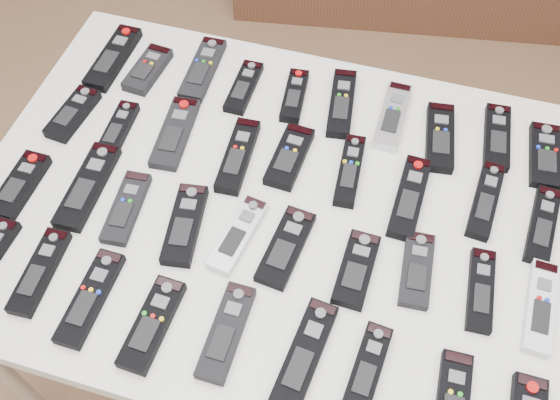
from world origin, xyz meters
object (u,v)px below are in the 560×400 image
(remote_18, at_px, (542,225))
(remote_25, at_px, (356,269))
(remote_12, at_px, (175,133))
(remote_15, at_px, (350,170))
(remote_17, at_px, (486,200))
(remote_24, at_px, (286,247))
(remote_9, at_px, (545,156))
(remote_33, at_px, (226,332))
(remote_5, at_px, (342,103))
(remote_27, at_px, (481,290))
(remote_31, at_px, (90,298))
(remote_32, at_px, (152,324))
(remote_30, at_px, (40,271))
(remote_2, at_px, (203,69))
(remote_23, at_px, (238,234))
(remote_3, at_px, (244,87))
(remote_11, at_px, (118,130))
(remote_22, at_px, (185,225))
(remote_8, at_px, (497,137))
(remote_0, at_px, (113,58))
(remote_20, at_px, (88,186))
(table, at_px, (280,221))
(remote_16, at_px, (410,197))
(remote_7, at_px, (440,137))
(remote_19, at_px, (20,185))
(remote_13, at_px, (238,156))
(remote_34, at_px, (304,356))
(remote_6, at_px, (392,116))
(remote_35, at_px, (367,369))
(remote_26, at_px, (417,270))
(remote_21, at_px, (126,208))
(remote_10, at_px, (73,114))
(remote_1, at_px, (148,70))

(remote_18, distance_m, remote_25, 0.38)
(remote_12, bearing_deg, remote_15, -4.22)
(remote_17, xyz_separation_m, remote_24, (-0.35, -0.22, -0.00))
(remote_9, bearing_deg, remote_33, -135.85)
(remote_5, relative_size, remote_27, 1.16)
(remote_31, bearing_deg, remote_9, 37.01)
(remote_32, bearing_deg, remote_30, 173.40)
(remote_2, distance_m, remote_30, 0.60)
(remote_2, height_order, remote_23, same)
(remote_3, bearing_deg, remote_24, -61.08)
(remote_11, distance_m, remote_32, 0.47)
(remote_11, bearing_deg, remote_32, -60.63)
(remote_22, bearing_deg, remote_5, 52.64)
(remote_8, relative_size, remote_9, 1.05)
(remote_0, xyz_separation_m, remote_20, (0.11, -0.36, -0.00))
(remote_3, bearing_deg, remote_27, -32.43)
(table, bearing_deg, remote_30, -144.51)
(remote_16, distance_m, remote_33, 0.45)
(remote_0, distance_m, remote_7, 0.78)
(remote_32, bearing_deg, remote_7, 55.66)
(remote_15, bearing_deg, remote_27, -38.52)
(remote_0, relative_size, remote_19, 1.29)
(remote_13, distance_m, remote_34, 0.45)
(remote_6, distance_m, remote_35, 0.58)
(remote_0, bearing_deg, remote_3, 0.14)
(remote_13, relative_size, remote_26, 1.24)
(remote_21, bearing_deg, remote_10, 132.79)
(table, distance_m, remote_24, 0.12)
(remote_7, xyz_separation_m, remote_20, (-0.67, -0.33, -0.00))
(remote_13, height_order, remote_23, remote_13)
(remote_7, bearing_deg, remote_22, -148.17)
(remote_9, xyz_separation_m, remote_16, (-0.26, -0.19, 0.00))
(remote_17, relative_size, remote_20, 0.88)
(remote_11, height_order, remote_31, remote_11)
(remote_13, height_order, remote_21, remote_13)
(remote_12, height_order, remote_18, remote_12)
(remote_9, bearing_deg, remote_23, -150.08)
(remote_15, bearing_deg, remote_9, 17.85)
(remote_25, relative_size, remote_31, 0.81)
(remote_11, distance_m, remote_34, 0.64)
(remote_26, distance_m, remote_32, 0.49)
(remote_25, xyz_separation_m, remote_30, (-0.56, -0.17, -0.00))
(remote_15, bearing_deg, remote_1, 159.09)
(table, distance_m, remote_13, 0.16)
(remote_21, height_order, remote_35, remote_35)
(remote_3, relative_size, remote_6, 0.84)
(remote_2, distance_m, remote_26, 0.68)
(remote_21, bearing_deg, remote_27, -3.74)
(remote_6, xyz_separation_m, remote_17, (0.22, -0.17, -0.00))
(remote_10, xyz_separation_m, remote_11, (0.11, -0.01, -0.00))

